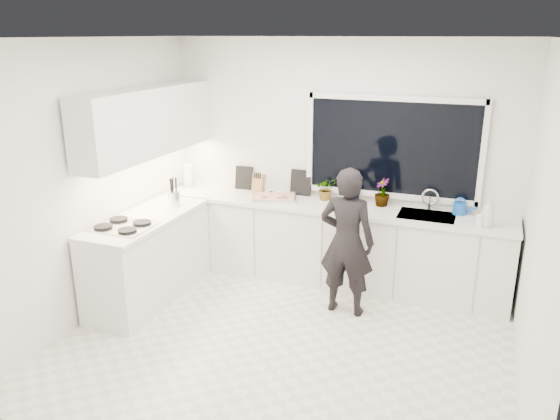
% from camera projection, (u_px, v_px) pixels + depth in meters
% --- Properties ---
extents(floor, '(4.00, 3.50, 0.02)m').
position_uv_depth(floor, '(284.00, 343.00, 5.06)').
color(floor, beige).
rests_on(floor, ground).
extents(wall_back, '(4.00, 0.02, 2.70)m').
position_uv_depth(wall_back, '(339.00, 161.00, 6.20)').
color(wall_back, white).
rests_on(wall_back, ground).
extents(wall_left, '(0.02, 3.50, 2.70)m').
position_uv_depth(wall_left, '(92.00, 182.00, 5.33)').
color(wall_left, white).
rests_on(wall_left, ground).
extents(wall_right, '(0.02, 3.50, 2.70)m').
position_uv_depth(wall_right, '(543.00, 234.00, 3.95)').
color(wall_right, white).
rests_on(wall_right, ground).
extents(ceiling, '(4.00, 3.50, 0.02)m').
position_uv_depth(ceiling, '(284.00, 36.00, 4.22)').
color(ceiling, white).
rests_on(ceiling, wall_back).
extents(window, '(1.80, 0.02, 1.00)m').
position_uv_depth(window, '(392.00, 148.00, 5.90)').
color(window, black).
rests_on(window, wall_back).
extents(base_cabinets_back, '(3.92, 0.58, 0.88)m').
position_uv_depth(base_cabinets_back, '(329.00, 245.00, 6.21)').
color(base_cabinets_back, white).
rests_on(base_cabinets_back, floor).
extents(base_cabinets_left, '(0.58, 1.60, 0.88)m').
position_uv_depth(base_cabinets_left, '(149.00, 259.00, 5.81)').
color(base_cabinets_left, white).
rests_on(base_cabinets_left, floor).
extents(countertop_back, '(3.94, 0.62, 0.04)m').
position_uv_depth(countertop_back, '(330.00, 206.00, 6.06)').
color(countertop_back, silver).
rests_on(countertop_back, base_cabinets_back).
extents(countertop_left, '(0.62, 1.60, 0.04)m').
position_uv_depth(countertop_left, '(146.00, 218.00, 5.66)').
color(countertop_left, silver).
rests_on(countertop_left, base_cabinets_left).
extents(upper_cabinets, '(0.34, 2.10, 0.70)m').
position_uv_depth(upper_cabinets, '(148.00, 121.00, 5.72)').
color(upper_cabinets, white).
rests_on(upper_cabinets, wall_left).
extents(sink, '(0.58, 0.42, 0.14)m').
position_uv_depth(sink, '(426.00, 220.00, 5.71)').
color(sink, silver).
rests_on(sink, countertop_back).
extents(faucet, '(0.03, 0.03, 0.22)m').
position_uv_depth(faucet, '(430.00, 200.00, 5.84)').
color(faucet, silver).
rests_on(faucet, countertop_back).
extents(stovetop, '(0.56, 0.48, 0.03)m').
position_uv_depth(stovetop, '(123.00, 225.00, 5.35)').
color(stovetop, black).
rests_on(stovetop, countertop_left).
extents(person, '(0.56, 0.37, 1.52)m').
position_uv_depth(person, '(347.00, 242.00, 5.41)').
color(person, black).
rests_on(person, floor).
extents(pizza_tray, '(0.59, 0.51, 0.03)m').
position_uv_depth(pizza_tray, '(274.00, 198.00, 6.25)').
color(pizza_tray, '#B0B1B5').
rests_on(pizza_tray, countertop_back).
extents(pizza, '(0.54, 0.46, 0.01)m').
position_uv_depth(pizza, '(274.00, 196.00, 6.25)').
color(pizza, '#B12017').
rests_on(pizza, pizza_tray).
extents(watering_can, '(0.17, 0.17, 0.13)m').
position_uv_depth(watering_can, '(460.00, 208.00, 5.71)').
color(watering_can, '#124FB1').
rests_on(watering_can, countertop_back).
extents(paper_towel_roll, '(0.14, 0.14, 0.26)m').
position_uv_depth(paper_towel_roll, '(189.00, 176.00, 6.74)').
color(paper_towel_roll, silver).
rests_on(paper_towel_roll, countertop_back).
extents(knife_block, '(0.13, 0.10, 0.22)m').
position_uv_depth(knife_block, '(259.00, 184.00, 6.47)').
color(knife_block, '#9A6E47').
rests_on(knife_block, countertop_back).
extents(utensil_crock, '(0.17, 0.17, 0.16)m').
position_uv_depth(utensil_crock, '(174.00, 198.00, 6.01)').
color(utensil_crock, silver).
rests_on(utensil_crock, countertop_left).
extents(picture_frame_large, '(0.22, 0.03, 0.28)m').
position_uv_depth(picture_frame_large, '(244.00, 178.00, 6.63)').
color(picture_frame_large, black).
rests_on(picture_frame_large, countertop_back).
extents(picture_frame_small, '(0.25, 0.03, 0.30)m').
position_uv_depth(picture_frame_small, '(301.00, 182.00, 6.37)').
color(picture_frame_small, black).
rests_on(picture_frame_small, countertop_back).
extents(herb_plants, '(0.91, 0.27, 0.33)m').
position_uv_depth(herb_plants, '(351.00, 190.00, 6.09)').
color(herb_plants, '#26662D').
rests_on(herb_plants, countertop_back).
extents(soap_bottles, '(0.18, 0.15, 0.31)m').
position_uv_depth(soap_bottles, '(487.00, 213.00, 5.32)').
color(soap_bottles, '#D8BF66').
rests_on(soap_bottles, countertop_back).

